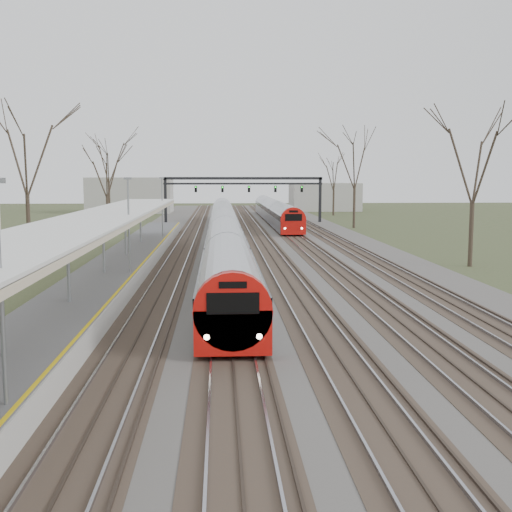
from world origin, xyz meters
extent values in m
cube|color=#474442|center=(0.00, 55.00, 0.05)|extent=(24.00, 160.00, 0.10)
cube|color=#4C3828|center=(-6.00, 55.00, 0.09)|extent=(2.60, 160.00, 0.06)
cube|color=gray|center=(-6.72, 55.00, 0.16)|extent=(0.07, 160.00, 0.12)
cube|color=gray|center=(-5.28, 55.00, 0.16)|extent=(0.07, 160.00, 0.12)
cube|color=#4C3828|center=(-2.50, 55.00, 0.09)|extent=(2.60, 160.00, 0.06)
cube|color=gray|center=(-3.22, 55.00, 0.16)|extent=(0.07, 160.00, 0.12)
cube|color=gray|center=(-1.78, 55.00, 0.16)|extent=(0.07, 160.00, 0.12)
cube|color=#4C3828|center=(1.00, 55.00, 0.09)|extent=(2.60, 160.00, 0.06)
cube|color=gray|center=(0.28, 55.00, 0.16)|extent=(0.07, 160.00, 0.12)
cube|color=gray|center=(1.72, 55.00, 0.16)|extent=(0.07, 160.00, 0.12)
cube|color=#4C3828|center=(4.50, 55.00, 0.09)|extent=(2.60, 160.00, 0.06)
cube|color=gray|center=(3.78, 55.00, 0.16)|extent=(0.07, 160.00, 0.12)
cube|color=gray|center=(5.22, 55.00, 0.16)|extent=(0.07, 160.00, 0.12)
cube|color=#4C3828|center=(8.00, 55.00, 0.09)|extent=(2.60, 160.00, 0.06)
cube|color=gray|center=(7.28, 55.00, 0.16)|extent=(0.07, 160.00, 0.12)
cube|color=gray|center=(8.72, 55.00, 0.16)|extent=(0.07, 160.00, 0.12)
cube|color=#9E9B93|center=(-9.05, 37.50, 0.50)|extent=(3.50, 69.00, 1.00)
cylinder|color=slate|center=(-9.05, 18.00, 2.50)|extent=(0.14, 0.14, 3.00)
cylinder|color=slate|center=(-9.05, 26.00, 2.50)|extent=(0.14, 0.14, 3.00)
cylinder|color=slate|center=(-9.05, 34.00, 2.50)|extent=(0.14, 0.14, 3.00)
cylinder|color=slate|center=(-9.05, 42.00, 2.50)|extent=(0.14, 0.14, 3.00)
cylinder|color=slate|center=(-9.05, 50.00, 2.50)|extent=(0.14, 0.14, 3.00)
cube|color=silver|center=(-9.05, 33.00, 4.05)|extent=(4.10, 50.00, 0.12)
cube|color=#C2B396|center=(-9.05, 33.00, 3.88)|extent=(4.10, 50.00, 0.25)
cube|color=black|center=(-10.00, 85.00, 3.00)|extent=(0.35, 0.35, 6.00)
cube|color=black|center=(10.50, 85.00, 3.00)|extent=(0.35, 0.35, 6.00)
cube|color=black|center=(0.25, 85.00, 5.90)|extent=(21.00, 0.35, 0.35)
cube|color=black|center=(0.25, 85.00, 5.20)|extent=(21.00, 0.25, 0.25)
cube|color=black|center=(-6.00, 84.80, 4.50)|extent=(0.32, 0.22, 0.85)
sphere|color=#0CFF19|center=(-6.00, 84.66, 4.75)|extent=(0.16, 0.16, 0.16)
cube|color=black|center=(-2.50, 84.80, 4.50)|extent=(0.32, 0.22, 0.85)
sphere|color=#0CFF19|center=(-2.50, 84.66, 4.75)|extent=(0.16, 0.16, 0.16)
cube|color=black|center=(1.00, 84.80, 4.50)|extent=(0.32, 0.22, 0.85)
sphere|color=#0CFF19|center=(1.00, 84.66, 4.75)|extent=(0.16, 0.16, 0.16)
cube|color=black|center=(4.50, 84.80, 4.50)|extent=(0.32, 0.22, 0.85)
sphere|color=#0CFF19|center=(4.50, 84.66, 4.75)|extent=(0.16, 0.16, 0.16)
cube|color=black|center=(8.00, 84.80, 4.50)|extent=(0.32, 0.22, 0.85)
sphere|color=#0CFF19|center=(8.00, 84.66, 4.75)|extent=(0.16, 0.16, 0.16)
cylinder|color=#2D231C|center=(-17.00, 48.00, 2.48)|extent=(0.30, 0.30, 4.95)
cylinder|color=#2D231C|center=(14.00, 42.00, 2.25)|extent=(0.30, 0.30, 4.50)
cube|color=#ABADB5|center=(-2.50, 57.77, 1.10)|extent=(2.55, 75.00, 1.60)
cylinder|color=#ABADB5|center=(-2.50, 57.77, 1.75)|extent=(2.60, 74.70, 2.60)
cube|color=black|center=(-2.50, 57.77, 1.85)|extent=(2.62, 74.40, 0.55)
cube|color=red|center=(-2.50, 20.37, 1.05)|extent=(2.55, 0.50, 1.50)
cylinder|color=red|center=(-2.50, 20.42, 1.75)|extent=(2.60, 0.60, 2.60)
cube|color=black|center=(-2.50, 20.15, 2.05)|extent=(1.70, 0.12, 0.70)
sphere|color=white|center=(-3.35, 20.17, 0.95)|extent=(0.22, 0.22, 0.22)
sphere|color=white|center=(-1.65, 20.17, 0.95)|extent=(0.22, 0.22, 0.22)
cube|color=black|center=(-2.50, 57.77, 0.17)|extent=(1.80, 74.00, 0.35)
cube|color=#ABADB5|center=(4.50, 86.42, 1.10)|extent=(2.55, 45.00, 1.60)
cylinder|color=#ABADB5|center=(4.50, 86.42, 1.75)|extent=(2.60, 44.70, 2.60)
cube|color=black|center=(4.50, 86.42, 1.85)|extent=(2.62, 44.40, 0.55)
cube|color=red|center=(4.50, 64.02, 1.05)|extent=(2.55, 0.50, 1.50)
cylinder|color=red|center=(4.50, 64.07, 1.75)|extent=(2.60, 0.60, 2.60)
cube|color=black|center=(4.50, 63.80, 2.05)|extent=(1.70, 0.12, 0.70)
sphere|color=white|center=(3.65, 63.82, 0.95)|extent=(0.22, 0.22, 0.22)
sphere|color=white|center=(5.35, 63.82, 0.95)|extent=(0.22, 0.22, 0.22)
cube|color=black|center=(4.50, 86.42, 0.17)|extent=(1.80, 44.00, 0.35)
camera|label=1|loc=(-2.91, -0.09, 6.08)|focal=45.00mm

